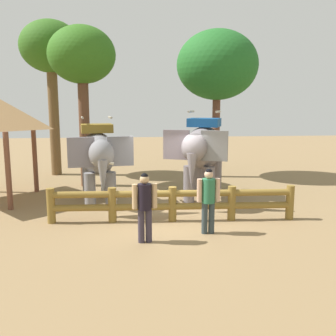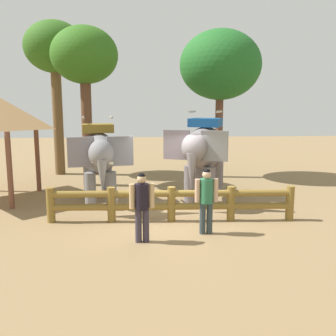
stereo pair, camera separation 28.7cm
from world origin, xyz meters
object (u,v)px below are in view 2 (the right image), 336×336
Objects in this scene: elephant_center at (204,150)px; elephant_near_left at (99,156)px; tourist_woman_in_black at (206,196)px; tree_far_right at (220,66)px; tourist_man_in_blue at (142,202)px; log_fence at (171,201)px; tree_far_left at (85,59)px; tree_back_center at (55,51)px.

elephant_near_left is at bearing -173.24° from elephant_center.
tourist_woman_in_black is 0.26× the size of tree_far_right.
tourist_man_in_blue is (-1.73, -0.50, 0.00)m from tourist_woman_in_black.
tourist_man_in_blue is 10.27m from tree_far_right.
elephant_near_left is at bearing -138.13° from tree_far_right.
elephant_center is (3.76, 0.45, 0.11)m from elephant_near_left.
tourist_woman_in_black is at bearing -54.93° from log_fence.
elephant_center is at bearing -31.41° from tree_far_left.
tourist_woman_in_black is at bearing 16.15° from tourist_man_in_blue.
tree_back_center is (-2.58, 6.05, 4.28)m from elephant_near_left.
elephant_near_left reaches higher than log_fence.
tree_far_left is at bearing 120.06° from log_fence.
tourist_woman_in_black is 8.85m from tree_far_left.
tree_back_center is (-1.78, 2.82, 0.66)m from tree_far_left.
elephant_center is at bearing -41.49° from tree_back_center.
tourist_man_in_blue is at bearing -113.71° from tree_far_right.
tree_far_left reaches higher than elephant_near_left.
elephant_center is 6.39m from tree_far_left.
tourist_man_in_blue is (-2.31, -4.34, -0.79)m from elephant_center.
tree_far_right reaches higher than elephant_center.
tree_back_center is (-4.03, 9.95, 4.97)m from tourist_man_in_blue.
elephant_near_left is 2.03× the size of tourist_woman_in_black.
log_fence is 8.78m from tree_far_right.
tree_far_right is at bearing 13.50° from tree_far_left.
tree_far_left is at bearing -166.50° from tree_far_right.
tree_back_center reaches higher than tourist_man_in_blue.
tree_far_left is at bearing 148.59° from elephant_center.
tourist_woman_in_black is 0.27× the size of tree_far_left.
elephant_center is at bearing -109.01° from tree_far_right.
tree_far_right is at bearing 70.99° from elephant_center.
tree_far_left is 0.97× the size of tree_far_right.
elephant_center reaches higher than log_fence.
log_fence is 3.41m from elephant_near_left.
tree_back_center is at bearing 122.24° from tree_far_left.
elephant_center is at bearing 62.01° from tourist_man_in_blue.
elephant_center is 0.52× the size of tree_back_center.
tourist_woman_in_black is 1.00× the size of tourist_man_in_blue.
tree_back_center is at bearing 169.96° from tree_far_right.
tree_back_center is at bearing 120.82° from log_fence.
tourist_man_in_blue is (-0.89, -1.69, 0.43)m from log_fence.
tree_far_right is at bearing 66.29° from tourist_man_in_blue.
elephant_near_left is 0.94× the size of elephant_center.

